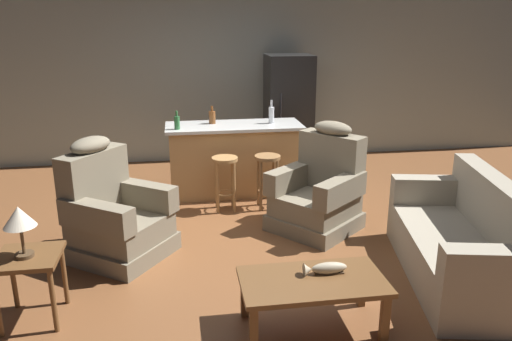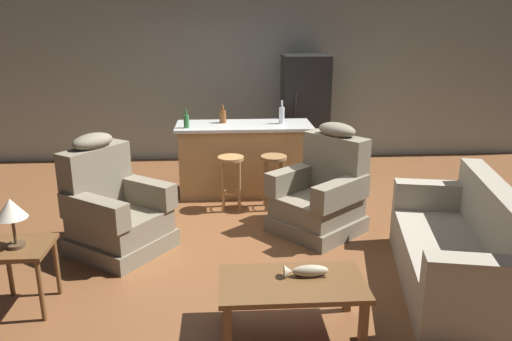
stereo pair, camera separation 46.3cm
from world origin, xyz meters
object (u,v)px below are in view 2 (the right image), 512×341
bar_stool_left (231,173)px  bar_stool_right (274,172)px  fish_figurine (306,271)px  couch (461,252)px  bottle_tall_green (282,115)px  kitchen_island (244,158)px  coffee_table (292,288)px  bottle_short_amber (223,116)px  bottle_wine_dark (186,121)px  end_table (21,257)px  recliner_near_island (322,194)px  table_lamp (11,211)px  refrigerator (304,112)px  recliner_near_lamp (114,210)px

bar_stool_left → bar_stool_right: size_ratio=1.00×
fish_figurine → couch: size_ratio=0.17×
couch → bottle_tall_green: (-1.29, 2.68, 0.73)m
kitchen_island → coffee_table: bearing=-86.0°
fish_figurine → bar_stool_left: bearing=101.9°
bottle_short_amber → bottle_wine_dark: 0.55m
end_table → bottle_short_amber: bottle_short_amber is taller
bar_stool_right → kitchen_island: bearing=118.4°
end_table → bottle_short_amber: bearing=60.2°
bottle_wine_dark → bottle_tall_green: bearing=8.7°
recliner_near_island → kitchen_island: recliner_near_island is taller
end_table → bottle_wine_dark: bearing=65.5°
recliner_near_island → table_lamp: size_ratio=2.93×
recliner_near_island → bar_stool_left: 1.22m
recliner_near_island → bottle_short_amber: (-1.09, 1.44, 0.62)m
recliner_near_island → refrigerator: refrigerator is taller
coffee_table → bar_stool_left: bar_stool_left is taller
bar_stool_right → table_lamp: bearing=-136.6°
table_lamp → bar_stool_left: table_lamp is taller
kitchen_island → refrigerator: 1.62m
bar_stool_left → fish_figurine: bearing=-78.1°
table_lamp → fish_figurine: bearing=-9.1°
recliner_near_island → bottle_tall_green: (-0.31, 1.34, 0.65)m
fish_figurine → bar_stool_left: (-0.53, 2.51, 0.01)m
couch → bottle_wine_dark: size_ratio=8.59×
coffee_table → fish_figurine: bearing=32.1°
recliner_near_lamp → end_table: recliner_near_lamp is taller
recliner_near_lamp → kitchen_island: (1.40, 1.68, 0.06)m
bar_stool_left → bottle_wine_dark: bottle_wine_dark is taller
bar_stool_left → bottle_short_amber: size_ratio=2.89×
recliner_near_lamp → bottle_short_amber: 2.20m
bottle_tall_green → kitchen_island: bearing=-178.6°
recliner_near_island → bottle_tall_green: size_ratio=3.87×
fish_figurine → end_table: (-2.26, 0.38, -0.00)m
bottle_tall_green → refrigerator: bearing=67.2°
bar_stool_left → end_table: bearing=-129.1°
kitchen_island → bar_stool_left: 0.66m
bar_stool_left → bottle_wine_dark: size_ratio=2.87×
coffee_table → recliner_near_lamp: size_ratio=0.92×
bottle_short_amber → recliner_near_lamp: bearing=-122.2°
bar_stool_right → bar_stool_left: bearing=180.0°
bar_stool_left → refrigerator: (1.19, 1.83, 0.41)m
bar_stool_left → bottle_tall_green: (0.69, 0.64, 0.60)m
recliner_near_lamp → refrigerator: 3.78m
end_table → table_lamp: 0.41m
fish_figurine → bottle_short_amber: (-0.62, 3.25, 0.58)m
table_lamp → bottle_wine_dark: (1.19, 2.60, 0.17)m
fish_figurine → refrigerator: 4.41m
bar_stool_left → bottle_wine_dark: 0.91m
table_lamp → recliner_near_lamp: bearing=64.4°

